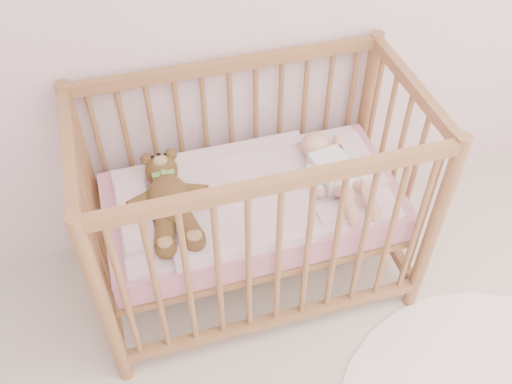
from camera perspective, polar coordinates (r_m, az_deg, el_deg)
name	(u,v)px	position (r m, az deg, el deg)	size (l,w,h in m)	color
crib	(253,204)	(2.39, -0.33, -1.17)	(1.36, 0.76, 1.00)	#A86C47
mattress	(253,206)	(2.40, -0.33, -1.42)	(1.22, 0.62, 0.13)	pink
blanket	(253,194)	(2.35, -0.34, -0.18)	(1.10, 0.58, 0.06)	pink
baby	(333,168)	(2.37, 7.74, 2.39)	(0.26, 0.54, 0.13)	white
teddy_bear	(169,200)	(2.23, -8.66, -0.76)	(0.38, 0.54, 0.15)	brown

